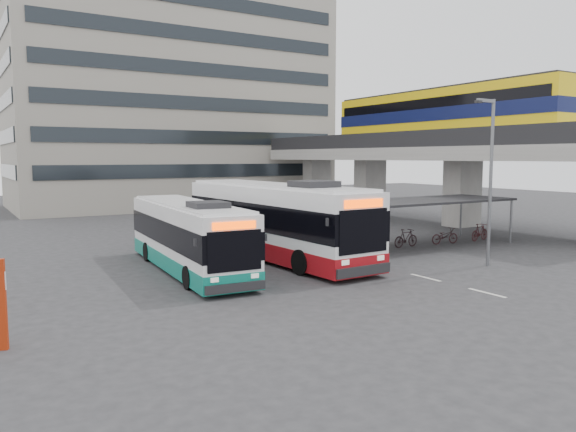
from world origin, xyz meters
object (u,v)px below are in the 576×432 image
bus_main (274,221)px  pedestrian (172,253)px  lamp_post (490,172)px  bus_teal (188,237)px

bus_main → pedestrian: 5.54m
bus_main → lamp_post: (6.93, -6.83, 2.40)m
bus_main → pedestrian: bus_main is taller
pedestrian → lamp_post: size_ratio=0.22×
bus_teal → lamp_post: lamp_post is taller
bus_main → lamp_post: bearing=-46.9°
bus_teal → pedestrian: (-0.71, 0.09, -0.64)m
bus_main → pedestrian: bearing=-174.8°
pedestrian → bus_main: bearing=-84.6°
bus_teal → pedestrian: 0.96m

